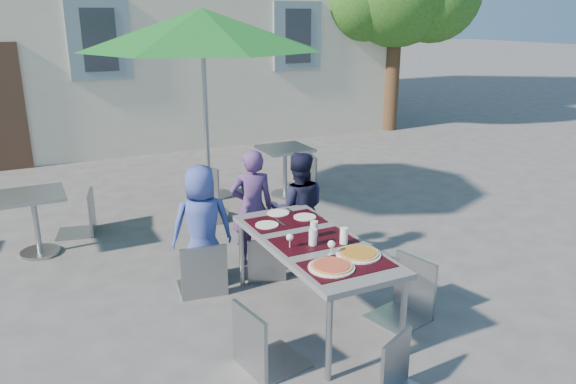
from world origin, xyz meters
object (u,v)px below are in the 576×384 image
chair_5 (410,335)px  cafe_table_1 (285,163)px  bg_chair_r_0 (80,187)px  child_1 (252,208)px  bg_chair_r_1 (307,152)px  pizza_near_right (358,254)px  chair_0 (201,237)px  chair_2 (320,219)px  chair_1 (265,232)px  cafe_table_0 (35,214)px  dining_table (313,247)px  child_0 (202,226)px  pizza_near_left (331,266)px  bg_chair_l_1 (215,163)px  chair_3 (261,299)px  chair_4 (410,254)px  patio_umbrella (202,30)px  child_2 (298,210)px

chair_5 → cafe_table_1: size_ratio=1.18×
bg_chair_r_0 → child_1: bearing=-48.9°
cafe_table_1 → bg_chair_r_0: bearing=-175.2°
child_1 → bg_chair_r_1: 3.01m
cafe_table_1 → bg_chair_r_1: 0.60m
pizza_near_right → chair_5: chair_5 is taller
chair_0 → chair_2: bearing=-3.4°
pizza_near_right → child_1: bearing=96.7°
chair_5 → chair_1: bearing=93.0°
chair_1 → cafe_table_0: chair_1 is taller
dining_table → pizza_near_right: size_ratio=4.99×
child_0 → pizza_near_left: bearing=117.5°
pizza_near_left → child_1: size_ratio=0.28×
pizza_near_left → chair_2: (0.68, 1.37, -0.18)m
pizza_near_right → chair_0: chair_0 is taller
dining_table → bg_chair_l_1: size_ratio=2.06×
bg_chair_r_0 → chair_3: bearing=-76.7°
chair_1 → pizza_near_right: bearing=-80.1°
chair_4 → bg_chair_l_1: (-0.38, 4.13, -0.09)m
pizza_near_right → chair_3: chair_3 is taller
chair_0 → bg_chair_r_1: (2.63, 2.74, -0.04)m
child_1 → cafe_table_0: bearing=-18.3°
bg_chair_l_1 → dining_table: bearing=-96.1°
chair_0 → chair_5: chair_0 is taller
patio_umbrella → bg_chair_r_1: (1.89, 0.78, -1.90)m
chair_5 → cafe_table_0: size_ratio=1.22×
chair_1 → bg_chair_r_0: size_ratio=0.88×
chair_1 → bg_chair_l_1: bg_chair_l_1 is taller
chair_5 → chair_2: bearing=77.3°
chair_0 → chair_4: 1.97m
chair_0 → chair_4: size_ratio=0.99×
chair_2 → bg_chair_r_0: 3.12m
child_2 → chair_1: size_ratio=1.42×
dining_table → cafe_table_0: 3.40m
chair_1 → chair_3: (-0.67, -1.42, 0.08)m
child_0 → chair_5: (0.72, -2.38, -0.11)m
patio_umbrella → bg_chair_l_1: size_ratio=3.35×
dining_table → child_1: (-0.03, 1.32, -0.05)m
chair_4 → chair_5: bearing=-127.7°
child_2 → chair_1: bearing=41.9°
bg_chair_l_1 → bg_chair_r_1: size_ratio=0.95×
dining_table → bg_chair_r_1: bg_chair_r_1 is taller
pizza_near_right → cafe_table_0: 3.87m
pizza_near_right → patio_umbrella: 3.70m
child_2 → patio_umbrella: patio_umbrella is taller
dining_table → bg_chair_l_1: (0.40, 3.78, -0.17)m
pizza_near_right → chair_2: size_ratio=0.37×
bg_chair_r_0 → cafe_table_1: size_ratio=1.36×
pizza_near_left → bg_chair_r_0: (-1.44, 3.65, -0.17)m
pizza_near_right → chair_2: 1.32m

